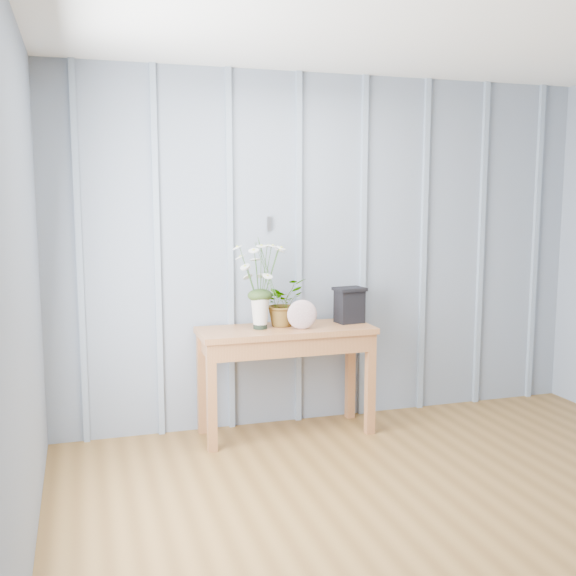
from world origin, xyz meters
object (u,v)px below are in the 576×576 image
object	(u,v)px
daisy_vase	(260,274)
carved_box	(349,305)
sideboard	(286,344)
felt_disc_vessel	(302,315)

from	to	relation	value
daisy_vase	carved_box	xyz separation A→B (m)	(0.66, 0.03, -0.24)
sideboard	felt_disc_vessel	distance (m)	0.25
sideboard	felt_disc_vessel	world-z (taller)	felt_disc_vessel
daisy_vase	felt_disc_vessel	distance (m)	0.39
sideboard	daisy_vase	xyz separation A→B (m)	(-0.18, 0.01, 0.49)
daisy_vase	sideboard	bearing A→B (deg)	-3.82
daisy_vase	felt_disc_vessel	bearing A→B (deg)	-20.95
carved_box	sideboard	bearing A→B (deg)	-175.00
carved_box	daisy_vase	bearing A→B (deg)	-177.36
daisy_vase	carved_box	bearing A→B (deg)	2.64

